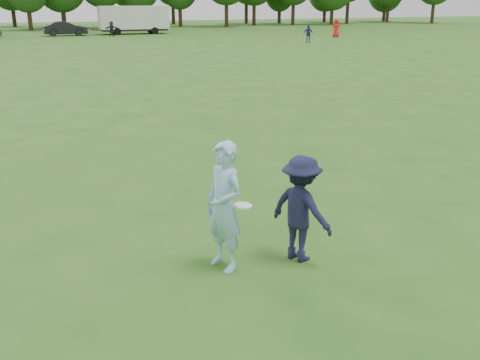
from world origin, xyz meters
The scene contains 10 objects.
ground centered at (0.00, 0.00, 0.00)m, with size 200.00×200.00×0.00m, color #265317.
thrower centered at (-1.09, -0.68, 1.02)m, with size 0.75×0.49×2.05m, color #90C5DF.
defender centered at (0.16, -0.84, 0.87)m, with size 1.13×0.65×1.74m, color #181936.
player_far_b centered at (22.41, 40.79, 0.82)m, with size 0.96×0.40×1.64m, color navy.
player_far_c centered at (28.74, 46.27, 0.98)m, with size 0.96×0.63×1.97m, color red.
player_far_d centered at (6.42, 57.02, 0.82)m, with size 1.51×0.48×1.63m, color #252525.
car_f centered at (1.70, 59.79, 0.79)m, with size 1.67×4.79×1.58m, color black.
field_cone centered at (20.37, 42.21, 0.15)m, with size 0.28×0.28×0.30m, color #F0450C.
disc_in_play centered at (-0.88, -0.93, 1.10)m, with size 0.31×0.31×0.05m.
cargo_trailer centered at (9.56, 60.21, 1.78)m, with size 9.00×2.75×3.20m.
Camera 1 is at (-3.80, -8.26, 4.07)m, focal length 42.00 mm.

